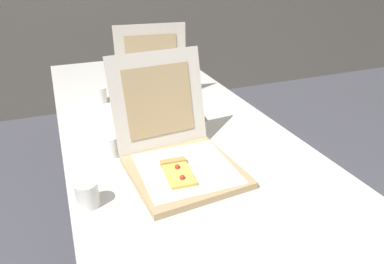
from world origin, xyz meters
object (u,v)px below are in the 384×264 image
object	(u,v)px
table	(172,139)
cup_white_near_left	(87,194)
pizza_box_front	(178,155)
pizza_box_middle	(158,97)
cup_white_near_center	(112,146)
cup_white_far	(100,95)

from	to	relation	value
table	cup_white_near_left	size ratio (longest dim) A/B	30.83
pizza_box_front	pizza_box_middle	distance (m)	0.53
cup_white_near_left	pizza_box_front	bearing A→B (deg)	16.26
pizza_box_middle	table	bearing A→B (deg)	-87.10
pizza_box_middle	cup_white_near_center	world-z (taller)	pizza_box_middle
pizza_box_front	pizza_box_middle	size ratio (longest dim) A/B	1.17
pizza_box_front	cup_white_near_center	distance (m)	0.25
cup_white_near_center	pizza_box_middle	bearing A→B (deg)	52.18
pizza_box_middle	cup_white_near_left	xyz separation A→B (m)	(-0.39, -0.61, -0.02)
pizza_box_front	cup_white_near_center	bearing A→B (deg)	134.06
pizza_box_front	cup_white_far	xyz separation A→B (m)	(-0.15, 0.68, -0.01)
cup_white_near_center	pizza_box_front	bearing A→B (deg)	-41.73
cup_white_far	pizza_box_front	bearing A→B (deg)	-77.78
table	cup_white_near_center	world-z (taller)	cup_white_near_center
pizza_box_middle	pizza_box_front	bearing A→B (deg)	-93.36
cup_white_near_left	cup_white_far	size ratio (longest dim) A/B	1.00
table	pizza_box_middle	distance (m)	0.25
pizza_box_middle	cup_white_near_left	distance (m)	0.72
pizza_box_front	pizza_box_middle	world-z (taller)	pizza_box_middle
table	cup_white_near_center	bearing A→B (deg)	-154.97
pizza_box_front	cup_white_far	world-z (taller)	pizza_box_front
table	pizza_box_front	world-z (taller)	pizza_box_front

